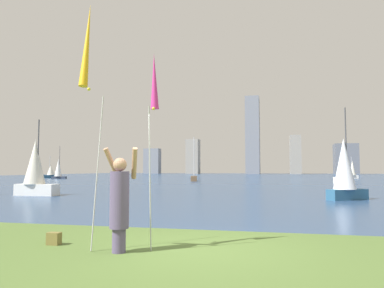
{
  "coord_description": "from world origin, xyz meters",
  "views": [
    {
      "loc": [
        1.38,
        -6.72,
        1.49
      ],
      "look_at": [
        -1.33,
        5.49,
        2.35
      ],
      "focal_mm": 34.06,
      "sensor_mm": 36.0,
      "label": 1
    }
  ],
  "objects_px": {
    "sailboat_4": "(344,181)",
    "sailboat_6": "(50,171)",
    "person": "(120,200)",
    "sailboat_1": "(36,169)",
    "bag": "(54,239)",
    "sailboat_0": "(58,169)",
    "sailboat_2": "(352,170)",
    "sailboat_8": "(345,169)",
    "sailboat_7": "(194,178)",
    "kite_flag_left": "(87,50)",
    "kite_flag_right": "(154,86)"
  },
  "relations": [
    {
      "from": "sailboat_4",
      "to": "sailboat_8",
      "type": "bearing_deg",
      "value": -99.83
    },
    {
      "from": "person",
      "to": "bag",
      "type": "height_order",
      "value": "person"
    },
    {
      "from": "kite_flag_left",
      "to": "kite_flag_right",
      "type": "bearing_deg",
      "value": 32.78
    },
    {
      "from": "kite_flag_right",
      "to": "sailboat_2",
      "type": "distance_m",
      "value": 56.8
    },
    {
      "from": "person",
      "to": "sailboat_1",
      "type": "relative_size",
      "value": 0.44
    },
    {
      "from": "person",
      "to": "sailboat_0",
      "type": "height_order",
      "value": "sailboat_0"
    },
    {
      "from": "bag",
      "to": "sailboat_4",
      "type": "relative_size",
      "value": 0.07
    },
    {
      "from": "sailboat_1",
      "to": "sailboat_4",
      "type": "bearing_deg",
      "value": 44.85
    },
    {
      "from": "kite_flag_left",
      "to": "sailboat_4",
      "type": "bearing_deg",
      "value": 72.81
    },
    {
      "from": "sailboat_6",
      "to": "person",
      "type": "bearing_deg",
      "value": -55.09
    },
    {
      "from": "kite_flag_left",
      "to": "sailboat_6",
      "type": "bearing_deg",
      "value": 124.31
    },
    {
      "from": "sailboat_0",
      "to": "sailboat_7",
      "type": "bearing_deg",
      "value": -15.66
    },
    {
      "from": "bag",
      "to": "sailboat_4",
      "type": "bearing_deg",
      "value": 70.82
    },
    {
      "from": "bag",
      "to": "sailboat_0",
      "type": "xyz_separation_m",
      "value": [
        -28.31,
        44.24,
        1.4
      ]
    },
    {
      "from": "person",
      "to": "sailboat_7",
      "type": "xyz_separation_m",
      "value": [
        -6.88,
        38.14,
        -0.55
      ]
    },
    {
      "from": "sailboat_1",
      "to": "sailboat_7",
      "type": "xyz_separation_m",
      "value": [
        3.58,
        26.03,
        -1.09
      ]
    },
    {
      "from": "person",
      "to": "sailboat_0",
      "type": "relative_size",
      "value": 0.37
    },
    {
      "from": "sailboat_7",
      "to": "sailboat_4",
      "type": "bearing_deg",
      "value": -20.85
    },
    {
      "from": "bag",
      "to": "sailboat_8",
      "type": "relative_size",
      "value": 0.06
    },
    {
      "from": "kite_flag_right",
      "to": "sailboat_4",
      "type": "relative_size",
      "value": 1.03
    },
    {
      "from": "sailboat_7",
      "to": "sailboat_2",
      "type": "bearing_deg",
      "value": 38.15
    },
    {
      "from": "bag",
      "to": "sailboat_2",
      "type": "xyz_separation_m",
      "value": [
        16.45,
        54.93,
        1.26
      ]
    },
    {
      "from": "person",
      "to": "kite_flag_left",
      "type": "distance_m",
      "value": 2.78
    },
    {
      "from": "sailboat_2",
      "to": "sailboat_8",
      "type": "distance_m",
      "value": 43.45
    },
    {
      "from": "sailboat_1",
      "to": "sailboat_6",
      "type": "xyz_separation_m",
      "value": [
        -23.06,
        35.92,
        -0.33
      ]
    },
    {
      "from": "sailboat_0",
      "to": "sailboat_4",
      "type": "xyz_separation_m",
      "value": [
        39.29,
        -12.65,
        -1.15
      ]
    },
    {
      "from": "person",
      "to": "bag",
      "type": "relative_size",
      "value": 7.54
    },
    {
      "from": "kite_flag_left",
      "to": "sailboat_8",
      "type": "xyz_separation_m",
      "value": [
        6.65,
        13.05,
        -2.17
      ]
    },
    {
      "from": "person",
      "to": "sailboat_2",
      "type": "relative_size",
      "value": 0.55
    },
    {
      "from": "kite_flag_right",
      "to": "sailboat_8",
      "type": "height_order",
      "value": "sailboat_8"
    },
    {
      "from": "kite_flag_right",
      "to": "kite_flag_left",
      "type": "bearing_deg",
      "value": -147.22
    },
    {
      "from": "sailboat_8",
      "to": "bag",
      "type": "bearing_deg",
      "value": -121.74
    },
    {
      "from": "kite_flag_right",
      "to": "sailboat_8",
      "type": "bearing_deg",
      "value": 65.63
    },
    {
      "from": "sailboat_2",
      "to": "kite_flag_left",
      "type": "bearing_deg",
      "value": -105.53
    },
    {
      "from": "sailboat_4",
      "to": "sailboat_6",
      "type": "bearing_deg",
      "value": 159.45
    },
    {
      "from": "sailboat_1",
      "to": "sailboat_4",
      "type": "xyz_separation_m",
      "value": [
        19.92,
        19.81,
        -1.1
      ]
    },
    {
      "from": "kite_flag_right",
      "to": "person",
      "type": "bearing_deg",
      "value": -146.33
    },
    {
      "from": "sailboat_2",
      "to": "sailboat_4",
      "type": "bearing_deg",
      "value": -103.19
    },
    {
      "from": "sailboat_7",
      "to": "sailboat_8",
      "type": "distance_m",
      "value": 28.58
    },
    {
      "from": "kite_flag_left",
      "to": "sailboat_8",
      "type": "height_order",
      "value": "kite_flag_left"
    },
    {
      "from": "sailboat_1",
      "to": "sailboat_2",
      "type": "xyz_separation_m",
      "value": [
        25.39,
        43.16,
        -0.09
      ]
    },
    {
      "from": "bag",
      "to": "sailboat_0",
      "type": "distance_m",
      "value": 52.54
    },
    {
      "from": "sailboat_1",
      "to": "sailboat_8",
      "type": "bearing_deg",
      "value": 2.12
    },
    {
      "from": "kite_flag_right",
      "to": "sailboat_6",
      "type": "xyz_separation_m",
      "value": [
        -34.04,
        47.68,
        -1.93
      ]
    },
    {
      "from": "kite_flag_right",
      "to": "sailboat_8",
      "type": "relative_size",
      "value": 0.82
    },
    {
      "from": "kite_flag_right",
      "to": "sailboat_1",
      "type": "relative_size",
      "value": 0.86
    },
    {
      "from": "sailboat_7",
      "to": "kite_flag_left",
      "type": "bearing_deg",
      "value": -80.61
    },
    {
      "from": "bag",
      "to": "sailboat_1",
      "type": "distance_m",
      "value": 14.83
    },
    {
      "from": "bag",
      "to": "sailboat_6",
      "type": "distance_m",
      "value": 57.43
    },
    {
      "from": "sailboat_2",
      "to": "sailboat_4",
      "type": "relative_size",
      "value": 0.95
    }
  ]
}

